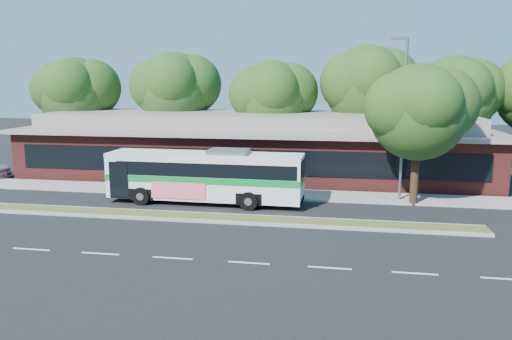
{
  "coord_description": "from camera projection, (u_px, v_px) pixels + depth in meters",
  "views": [
    {
      "loc": [
        6.31,
        -22.49,
        6.75
      ],
      "look_at": [
        1.78,
        3.56,
        2.0
      ],
      "focal_mm": 35.0,
      "sensor_mm": 36.0,
      "label": 1
    }
  ],
  "objects": [
    {
      "name": "tree_bg_a",
      "position": [
        81.0,
        92.0,
        40.16
      ],
      "size": [
        6.47,
        5.8,
        8.63
      ],
      "color": "black",
      "rests_on": "ground"
    },
    {
      "name": "transit_bus",
      "position": [
        206.0,
        173.0,
        27.63
      ],
      "size": [
        10.95,
        2.73,
        3.06
      ],
      "rotation": [
        0.0,
        0.0,
        -0.02
      ],
      "color": "silver",
      "rests_on": "ground"
    },
    {
      "name": "sidewalk",
      "position": [
        235.0,
        192.0,
        30.26
      ],
      "size": [
        44.0,
        2.6,
        0.12
      ],
      "primitive_type": "cube",
      "color": "gray",
      "rests_on": "ground"
    },
    {
      "name": "tree_bg_c",
      "position": [
        277.0,
        96.0,
        37.52
      ],
      "size": [
        6.24,
        5.6,
        8.26
      ],
      "color": "black",
      "rests_on": "ground"
    },
    {
      "name": "ground",
      "position": [
        207.0,
        222.0,
        24.06
      ],
      "size": [
        120.0,
        120.0,
        0.0
      ],
      "primitive_type": "plane",
      "color": "black",
      "rests_on": "ground"
    },
    {
      "name": "parking_lot",
      "position": [
        7.0,
        173.0,
        36.79
      ],
      "size": [
        14.0,
        12.0,
        0.01
      ],
      "primitive_type": "cube",
      "color": "black",
      "rests_on": "ground"
    },
    {
      "name": "sidewalk_tree",
      "position": [
        425.0,
        110.0,
        26.61
      ],
      "size": [
        5.76,
        5.17,
        7.67
      ],
      "color": "black",
      "rests_on": "ground"
    },
    {
      "name": "lamp_post",
      "position": [
        403.0,
        115.0,
        27.4
      ],
      "size": [
        0.93,
        0.18,
        9.07
      ],
      "color": "slate",
      "rests_on": "ground"
    },
    {
      "name": "tree_bg_d",
      "position": [
        373.0,
        85.0,
        37.17
      ],
      "size": [
        6.91,
        6.2,
        9.37
      ],
      "color": "black",
      "rests_on": "ground"
    },
    {
      "name": "tree_bg_b",
      "position": [
        180.0,
        88.0,
        39.74
      ],
      "size": [
        6.69,
        6.0,
        9.0
      ],
      "color": "black",
      "rests_on": "ground"
    },
    {
      "name": "plaza_building",
      "position": [
        254.0,
        145.0,
        36.28
      ],
      "size": [
        33.2,
        11.2,
        4.45
      ],
      "color": "maroon",
      "rests_on": "ground"
    },
    {
      "name": "median_strip",
      "position": [
        210.0,
        218.0,
        24.63
      ],
      "size": [
        26.0,
        1.1,
        0.15
      ],
      "primitive_type": "cube",
      "color": "#475222",
      "rests_on": "ground"
    },
    {
      "name": "tree_bg_e",
      "position": [
        460.0,
        95.0,
        35.3
      ],
      "size": [
        6.47,
        5.8,
        8.5
      ],
      "color": "black",
      "rests_on": "ground"
    }
  ]
}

